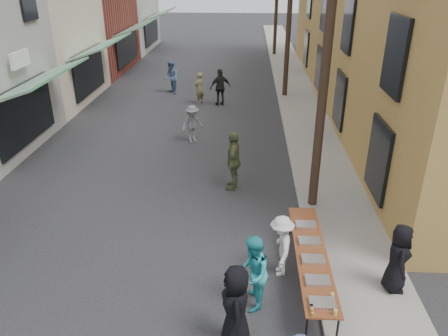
# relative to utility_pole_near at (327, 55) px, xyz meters

# --- Properties ---
(ground) EXTENTS (120.00, 120.00, 0.00)m
(ground) POSITION_rel_utility_pole_near_xyz_m (-4.30, -3.00, -4.50)
(ground) COLOR #28282B
(ground) RESTS_ON ground
(sidewalk) EXTENTS (2.20, 60.00, 0.10)m
(sidewalk) POSITION_rel_utility_pole_near_xyz_m (0.70, 12.00, -4.45)
(sidewalk) COLOR gray
(sidewalk) RESTS_ON ground
(storefront_row) EXTENTS (8.00, 37.00, 9.00)m
(storefront_row) POSITION_rel_utility_pole_near_xyz_m (-14.30, 11.96, -0.38)
(storefront_row) COLOR maroon
(storefront_row) RESTS_ON ground
(building_ochre) EXTENTS (10.00, 28.00, 10.00)m
(building_ochre) POSITION_rel_utility_pole_near_xyz_m (6.80, 11.00, 0.50)
(building_ochre) COLOR #A28A39
(building_ochre) RESTS_ON ground
(utility_pole_near) EXTENTS (0.26, 0.26, 9.00)m
(utility_pole_near) POSITION_rel_utility_pole_near_xyz_m (0.00, 0.00, 0.00)
(utility_pole_near) COLOR #2D2116
(utility_pole_near) RESTS_ON ground
(utility_pole_mid) EXTENTS (0.26, 0.26, 9.00)m
(utility_pole_mid) POSITION_rel_utility_pole_near_xyz_m (0.00, 12.00, 0.00)
(utility_pole_mid) COLOR #2D2116
(utility_pole_mid) RESTS_ON ground
(serving_table) EXTENTS (0.70, 4.00, 0.75)m
(serving_table) POSITION_rel_utility_pole_near_xyz_m (-0.50, -3.42, -3.79)
(serving_table) COLOR maroon
(serving_table) RESTS_ON ground
(catering_tray_sausage) EXTENTS (0.50, 0.33, 0.08)m
(catering_tray_sausage) POSITION_rel_utility_pole_near_xyz_m (-0.50, -5.07, -3.71)
(catering_tray_sausage) COLOR maroon
(catering_tray_sausage) RESTS_ON serving_table
(catering_tray_foil_b) EXTENTS (0.50, 0.33, 0.08)m
(catering_tray_foil_b) POSITION_rel_utility_pole_near_xyz_m (-0.50, -4.42, -3.71)
(catering_tray_foil_b) COLOR #B2B2B7
(catering_tray_foil_b) RESTS_ON serving_table
(catering_tray_buns) EXTENTS (0.50, 0.33, 0.08)m
(catering_tray_buns) POSITION_rel_utility_pole_near_xyz_m (-0.50, -3.72, -3.71)
(catering_tray_buns) COLOR tan
(catering_tray_buns) RESTS_ON serving_table
(catering_tray_foil_d) EXTENTS (0.50, 0.33, 0.08)m
(catering_tray_foil_d) POSITION_rel_utility_pole_near_xyz_m (-0.50, -3.02, -3.71)
(catering_tray_foil_d) COLOR #B2B2B7
(catering_tray_foil_d) RESTS_ON serving_table
(catering_tray_buns_end) EXTENTS (0.50, 0.33, 0.08)m
(catering_tray_buns_end) POSITION_rel_utility_pole_near_xyz_m (-0.50, -2.32, -3.71)
(catering_tray_buns_end) COLOR tan
(catering_tray_buns_end) RESTS_ON serving_table
(condiment_jar_a) EXTENTS (0.07, 0.07, 0.08)m
(condiment_jar_a) POSITION_rel_utility_pole_near_xyz_m (-0.72, -5.37, -3.71)
(condiment_jar_a) COLOR #A57F26
(condiment_jar_a) RESTS_ON serving_table
(condiment_jar_b) EXTENTS (0.07, 0.07, 0.08)m
(condiment_jar_b) POSITION_rel_utility_pole_near_xyz_m (-0.72, -5.27, -3.71)
(condiment_jar_b) COLOR #A57F26
(condiment_jar_b) RESTS_ON serving_table
(condiment_jar_c) EXTENTS (0.07, 0.07, 0.08)m
(condiment_jar_c) POSITION_rel_utility_pole_near_xyz_m (-0.72, -5.17, -3.71)
(condiment_jar_c) COLOR #A57F26
(condiment_jar_c) RESTS_ON serving_table
(cup_stack) EXTENTS (0.08, 0.08, 0.12)m
(cup_stack) POSITION_rel_utility_pole_near_xyz_m (-0.30, -5.32, -3.69)
(cup_stack) COLOR tan
(cup_stack) RESTS_ON serving_table
(guest_front_a) EXTENTS (0.67, 0.94, 1.79)m
(guest_front_a) POSITION_rel_utility_pole_near_xyz_m (-2.14, -5.39, -3.61)
(guest_front_a) COLOR black
(guest_front_a) RESTS_ON ground
(guest_front_c) EXTENTS (0.70, 0.87, 1.71)m
(guest_front_c) POSITION_rel_utility_pole_near_xyz_m (-1.82, -4.34, -3.64)
(guest_front_c) COLOR #2BABB3
(guest_front_c) RESTS_ON ground
(guest_front_d) EXTENTS (0.57, 0.98, 1.52)m
(guest_front_d) POSITION_rel_utility_pole_near_xyz_m (-1.16, -3.20, -3.74)
(guest_front_d) COLOR silver
(guest_front_d) RESTS_ON ground
(guest_front_e) EXTENTS (0.63, 1.19, 1.94)m
(guest_front_e) POSITION_rel_utility_pole_near_xyz_m (-2.41, 1.06, -3.53)
(guest_front_e) COLOR #5A653A
(guest_front_e) RESTS_ON ground
(server) EXTENTS (0.60, 0.84, 1.61)m
(server) POSITION_rel_utility_pole_near_xyz_m (1.30, -3.71, -3.59)
(server) COLOR black
(server) RESTS_ON sidewalk
(passerby_left) EXTENTS (1.14, 1.05, 1.54)m
(passerby_left) POSITION_rel_utility_pole_near_xyz_m (-4.23, 5.04, -3.73)
(passerby_left) COLOR slate
(passerby_left) RESTS_ON ground
(passerby_mid) EXTENTS (1.18, 0.86, 1.87)m
(passerby_mid) POSITION_rel_utility_pole_near_xyz_m (-3.42, 10.25, -3.57)
(passerby_mid) COLOR black
(passerby_mid) RESTS_ON ground
(passerby_right) EXTENTS (0.63, 0.71, 1.63)m
(passerby_right) POSITION_rel_utility_pole_near_xyz_m (-4.52, 10.43, -3.69)
(passerby_right) COLOR olive
(passerby_right) RESTS_ON ground
(passerby_far) EXTENTS (1.02, 1.10, 1.81)m
(passerby_far) POSITION_rel_utility_pole_near_xyz_m (-6.29, 12.32, -3.60)
(passerby_far) COLOR #51719C
(passerby_far) RESTS_ON ground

